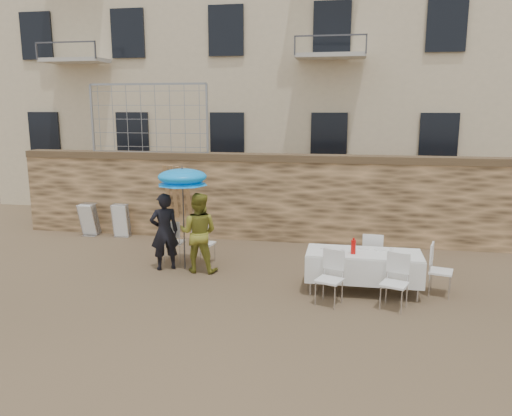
% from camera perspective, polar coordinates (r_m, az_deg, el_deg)
% --- Properties ---
extents(ground, '(80.00, 80.00, 0.00)m').
position_cam_1_polar(ground, '(8.59, -5.43, -12.01)').
color(ground, brown).
rests_on(ground, ground).
extents(stone_wall, '(13.00, 0.50, 2.20)m').
position_cam_1_polar(stone_wall, '(12.97, 0.53, 1.19)').
color(stone_wall, olive).
rests_on(stone_wall, ground).
extents(chain_link_fence, '(3.20, 0.06, 1.80)m').
position_cam_1_polar(chain_link_fence, '(13.61, -12.19, 9.89)').
color(chain_link_fence, gray).
rests_on(chain_link_fence, stone_wall).
extents(man_suit, '(0.72, 0.65, 1.65)m').
position_cam_1_polar(man_suit, '(10.74, -10.42, -2.67)').
color(man_suit, black).
rests_on(man_suit, ground).
extents(woman_dress, '(0.82, 0.64, 1.68)m').
position_cam_1_polar(woman_dress, '(10.50, -6.60, -2.81)').
color(woman_dress, gold).
rests_on(woman_dress, ground).
extents(umbrella, '(1.06, 1.06, 2.05)m').
position_cam_1_polar(umbrella, '(10.49, -8.40, 3.21)').
color(umbrella, '#3F3F44').
rests_on(umbrella, ground).
extents(couple_chair_left, '(0.51, 0.51, 0.96)m').
position_cam_1_polar(couple_chair_left, '(11.33, -9.37, -3.71)').
color(couple_chair_left, white).
rests_on(couple_chair_left, ground).
extents(couple_chair_right, '(0.55, 0.55, 0.96)m').
position_cam_1_polar(couple_chair_right, '(11.11, -5.97, -3.91)').
color(couple_chair_right, white).
rests_on(couple_chair_right, ground).
extents(banquet_table, '(2.10, 0.85, 0.78)m').
position_cam_1_polar(banquet_table, '(9.51, 12.23, -5.20)').
color(banquet_table, white).
rests_on(banquet_table, ground).
extents(soda_bottle, '(0.09, 0.09, 0.26)m').
position_cam_1_polar(soda_bottle, '(9.31, 11.07, -4.39)').
color(soda_bottle, red).
rests_on(soda_bottle, banquet_table).
extents(table_chair_front_left, '(0.62, 0.62, 0.96)m').
position_cam_1_polar(table_chair_front_left, '(8.87, 8.37, -7.99)').
color(table_chair_front_left, white).
rests_on(table_chair_front_left, ground).
extents(table_chair_front_right, '(0.62, 0.62, 0.96)m').
position_cam_1_polar(table_chair_front_right, '(8.91, 15.53, -8.21)').
color(table_chair_front_right, white).
rests_on(table_chair_front_right, ground).
extents(table_chair_back, '(0.52, 0.52, 0.96)m').
position_cam_1_polar(table_chair_back, '(10.36, 13.17, -5.31)').
color(table_chair_back, white).
rests_on(table_chair_back, ground).
extents(table_chair_side, '(0.58, 0.58, 0.96)m').
position_cam_1_polar(table_chair_side, '(9.83, 20.39, -6.65)').
color(table_chair_side, white).
rests_on(table_chair_side, ground).
extents(chair_stack_left, '(0.46, 0.40, 0.92)m').
position_cam_1_polar(chair_stack_left, '(14.21, -18.29, -1.12)').
color(chair_stack_left, white).
rests_on(chair_stack_left, ground).
extents(chair_stack_right, '(0.46, 0.32, 0.92)m').
position_cam_1_polar(chair_stack_right, '(13.80, -15.01, -1.29)').
color(chair_stack_right, white).
rests_on(chair_stack_right, ground).
extents(wood_planks, '(0.70, 0.20, 2.00)m').
position_cam_1_polar(wood_planks, '(13.15, -8.69, 0.76)').
color(wood_planks, '#A37749').
rests_on(wood_planks, ground).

